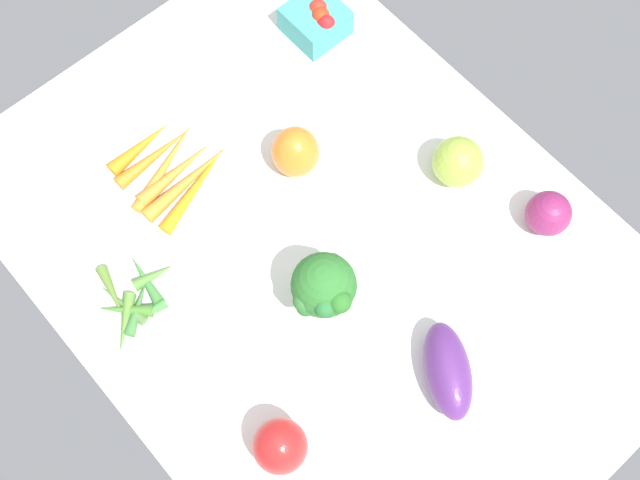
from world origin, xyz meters
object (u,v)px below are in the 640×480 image
(bell_pepper_orange, at_px, (296,152))
(red_onion_near_basket, at_px, (548,213))
(berry_basket, at_px, (317,18))
(bell_pepper_red, at_px, (280,446))
(eggplant, at_px, (450,369))
(okra_pile, at_px, (132,301))
(heirloom_tomato_green, at_px, (458,162))
(broccoli_head, at_px, (324,287))
(carrot_bunch, at_px, (171,169))

(bell_pepper_orange, distance_m, red_onion_near_basket, 0.40)
(berry_basket, bearing_deg, bell_pepper_red, 134.70)
(eggplant, distance_m, okra_pile, 0.47)
(eggplant, xyz_separation_m, red_onion_near_basket, (0.07, -0.28, 0.00))
(okra_pile, bearing_deg, bell_pepper_red, -175.24)
(heirloom_tomato_green, bearing_deg, bell_pepper_red, 106.85)
(berry_basket, distance_m, okra_pile, 0.56)
(broccoli_head, xyz_separation_m, okra_pile, (0.19, 0.21, -0.07))
(red_onion_near_basket, bearing_deg, okra_pile, 60.42)
(berry_basket, xyz_separation_m, bell_pepper_red, (-0.50, 0.50, 0.01))
(heirloom_tomato_green, height_order, okra_pile, heirloom_tomato_green)
(bell_pepper_orange, relative_size, berry_basket, 0.99)
(bell_pepper_red, height_order, red_onion_near_basket, bell_pepper_red)
(bell_pepper_orange, xyz_separation_m, heirloom_tomato_green, (-0.18, -0.18, -0.01))
(red_onion_near_basket, bearing_deg, eggplant, 104.08)
(bell_pepper_red, bearing_deg, broccoli_head, -56.80)
(bell_pepper_red, xyz_separation_m, red_onion_near_basket, (-0.00, -0.53, -0.01))
(heirloom_tomato_green, xyz_separation_m, red_onion_near_basket, (-0.15, -0.04, -0.01))
(bell_pepper_orange, bearing_deg, heirloom_tomato_green, -134.77)
(heirloom_tomato_green, height_order, red_onion_near_basket, heirloom_tomato_green)
(broccoli_head, bearing_deg, carrot_bunch, 5.92)
(bell_pepper_orange, distance_m, berry_basket, 0.26)
(berry_basket, height_order, red_onion_near_basket, red_onion_near_basket)
(bell_pepper_orange, height_order, broccoli_head, broccoli_head)
(bell_pepper_red, bearing_deg, okra_pile, 4.76)
(okra_pile, bearing_deg, berry_basket, -70.34)
(heirloom_tomato_green, distance_m, eggplant, 0.32)
(heirloom_tomato_green, xyz_separation_m, eggplant, (-0.22, 0.24, -0.01))
(bell_pepper_orange, distance_m, broccoli_head, 0.24)
(bell_pepper_orange, distance_m, carrot_bunch, 0.20)
(heirloom_tomato_green, height_order, broccoli_head, broccoli_head)
(heirloom_tomato_green, height_order, eggplant, heirloom_tomato_green)
(bell_pepper_orange, xyz_separation_m, broccoli_head, (-0.20, 0.12, 0.03))
(carrot_bunch, distance_m, okra_pile, 0.22)
(bell_pepper_orange, relative_size, red_onion_near_basket, 1.30)
(berry_basket, bearing_deg, broccoli_head, 139.78)
(carrot_bunch, bearing_deg, berry_basket, -81.27)
(broccoli_head, distance_m, okra_pile, 0.29)
(carrot_bunch, bearing_deg, bell_pepper_orange, -127.81)
(broccoli_head, bearing_deg, eggplant, -161.91)
(broccoli_head, bearing_deg, bell_pepper_orange, -31.01)
(okra_pile, bearing_deg, heirloom_tomato_green, -107.70)
(eggplant, distance_m, broccoli_head, 0.21)
(okra_pile, height_order, red_onion_near_basket, red_onion_near_basket)
(berry_basket, height_order, broccoli_head, broccoli_head)
(okra_pile, height_order, bell_pepper_red, bell_pepper_red)
(carrot_bunch, height_order, broccoli_head, broccoli_head)
(bell_pepper_red, bearing_deg, heirloom_tomato_green, -73.15)
(red_onion_near_basket, bearing_deg, broccoli_head, 70.04)
(bell_pepper_orange, distance_m, okra_pile, 0.33)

